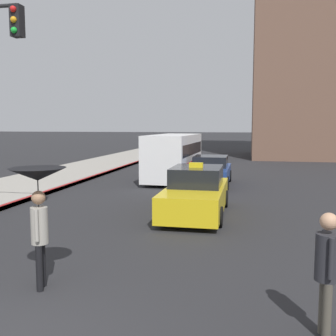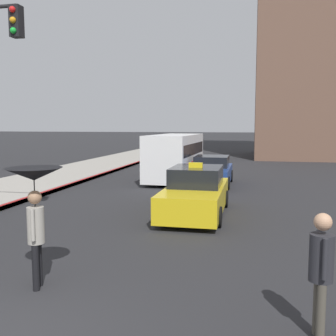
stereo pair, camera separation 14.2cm
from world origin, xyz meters
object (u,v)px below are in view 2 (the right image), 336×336
Objects in this scene: sedan_red at (212,172)px; pedestrian_man at (321,264)px; ambulance_van at (175,155)px; pedestrian_with_umbrella at (35,193)px; taxi at (196,193)px.

pedestrian_man is at bearing 101.96° from sedan_red.
ambulance_van is 13.89m from pedestrian_with_umbrella.
ambulance_van reaches higher than pedestrian_man.
pedestrian_with_umbrella is (-1.94, -6.36, 1.02)m from taxi.
pedestrian_with_umbrella is at bearing 82.09° from sedan_red.
sedan_red is 1.90× the size of pedestrian_with_umbrella.
pedestrian_man is (4.65, -0.70, -0.67)m from pedestrian_with_umbrella.
ambulance_van is at bearing -27.43° from sedan_red.
sedan_red is at bearing -88.62° from taxi.
ambulance_van reaches higher than pedestrian_with_umbrella.
pedestrian_man is at bearing 111.01° from taxi.
sedan_red is 2.37m from ambulance_van.
ambulance_van is 15.39m from pedestrian_man.
ambulance_van is (-2.17, 7.53, 0.63)m from taxi.
pedestrian_with_umbrella is (0.23, -13.89, 0.38)m from ambulance_van.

